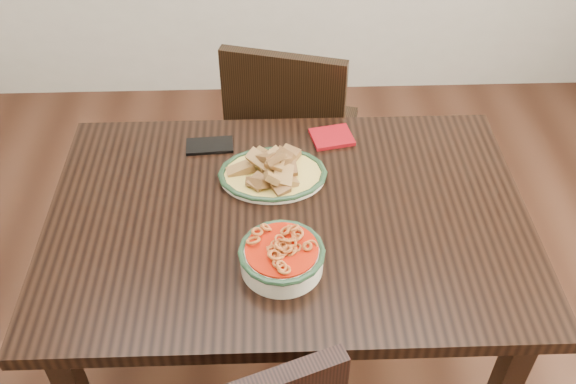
{
  "coord_description": "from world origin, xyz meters",
  "views": [
    {
      "loc": [
        -0.02,
        -1.2,
        1.94
      ],
      "look_at": [
        0.02,
        0.03,
        0.81
      ],
      "focal_mm": 40.0,
      "sensor_mm": 36.0,
      "label": 1
    }
  ],
  "objects_px": {
    "dining_table": "(288,237)",
    "fish_plate": "(273,166)",
    "chair_far": "(290,133)",
    "noodle_bowl": "(282,255)",
    "smartphone": "(210,146)"
  },
  "relations": [
    {
      "from": "dining_table",
      "to": "fish_plate",
      "type": "bearing_deg",
      "value": 104.79
    },
    {
      "from": "dining_table",
      "to": "fish_plate",
      "type": "xyz_separation_m",
      "value": [
        -0.04,
        0.15,
        0.14
      ]
    },
    {
      "from": "fish_plate",
      "to": "chair_far",
      "type": "bearing_deg",
      "value": 82.48
    },
    {
      "from": "dining_table",
      "to": "chair_far",
      "type": "xyz_separation_m",
      "value": [
        0.03,
        0.68,
        -0.16
      ]
    },
    {
      "from": "chair_far",
      "to": "noodle_bowl",
      "type": "xyz_separation_m",
      "value": [
        -0.05,
        -0.86,
        0.29
      ]
    },
    {
      "from": "chair_far",
      "to": "fish_plate",
      "type": "xyz_separation_m",
      "value": [
        -0.07,
        -0.53,
        0.3
      ]
    },
    {
      "from": "chair_far",
      "to": "noodle_bowl",
      "type": "relative_size",
      "value": 4.24
    },
    {
      "from": "dining_table",
      "to": "chair_far",
      "type": "distance_m",
      "value": 0.7
    },
    {
      "from": "noodle_bowl",
      "to": "dining_table",
      "type": "bearing_deg",
      "value": 83.2
    },
    {
      "from": "dining_table",
      "to": "smartphone",
      "type": "distance_m",
      "value": 0.38
    },
    {
      "from": "fish_plate",
      "to": "dining_table",
      "type": "bearing_deg",
      "value": -75.21
    },
    {
      "from": "noodle_bowl",
      "to": "chair_far",
      "type": "bearing_deg",
      "value": 86.45
    },
    {
      "from": "fish_plate",
      "to": "smartphone",
      "type": "xyz_separation_m",
      "value": [
        -0.19,
        0.15,
        -0.04
      ]
    },
    {
      "from": "dining_table",
      "to": "noodle_bowl",
      "type": "height_order",
      "value": "noodle_bowl"
    },
    {
      "from": "chair_far",
      "to": "smartphone",
      "type": "distance_m",
      "value": 0.53
    }
  ]
}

